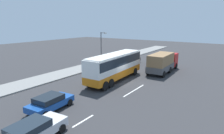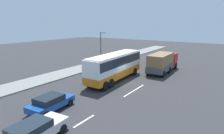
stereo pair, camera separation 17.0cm
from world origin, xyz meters
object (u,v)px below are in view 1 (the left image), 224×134
(coach_bus, at_px, (115,64))
(pedestrian_near_curb, at_px, (91,60))
(street_lamp, at_px, (102,46))
(car_silver_hatch, at_px, (33,131))
(cargo_truck, at_px, (163,62))
(pedestrian_at_crossing, at_px, (101,58))
(car_blue_saloon, at_px, (50,102))
(car_black_sedan, at_px, (131,59))

(coach_bus, distance_m, pedestrian_near_curb, 9.47)
(street_lamp, bearing_deg, car_silver_hatch, -153.99)
(cargo_truck, relative_size, pedestrian_at_crossing, 4.67)
(coach_bus, height_order, pedestrian_at_crossing, coach_bus)
(coach_bus, xyz_separation_m, car_silver_hatch, (-14.60, -3.28, -1.45))
(car_silver_hatch, height_order, street_lamp, street_lamp)
(coach_bus, bearing_deg, cargo_truck, -27.16)
(car_blue_saloon, relative_size, pedestrian_at_crossing, 2.50)
(car_silver_hatch, bearing_deg, car_black_sedan, 9.92)
(car_blue_saloon, distance_m, pedestrian_near_curb, 17.72)
(cargo_truck, relative_size, car_black_sedan, 1.78)
(pedestrian_at_crossing, bearing_deg, car_black_sedan, 59.98)
(car_silver_hatch, relative_size, pedestrian_near_curb, 2.79)
(pedestrian_near_curb, xyz_separation_m, pedestrian_at_crossing, (2.61, -0.19, 0.05))
(street_lamp, bearing_deg, coach_bus, -131.00)
(cargo_truck, relative_size, car_silver_hatch, 1.76)
(cargo_truck, distance_m, pedestrian_at_crossing, 11.73)
(car_silver_hatch, bearing_deg, coach_bus, 7.45)
(car_silver_hatch, height_order, car_black_sedan, car_black_sedan)
(coach_bus, distance_m, street_lamp, 8.94)
(pedestrian_near_curb, bearing_deg, coach_bus, -125.15)
(car_black_sedan, relative_size, car_blue_saloon, 1.05)
(coach_bus, xyz_separation_m, car_black_sedan, (10.75, 3.57, -1.41))
(car_blue_saloon, bearing_deg, car_silver_hatch, -145.93)
(car_silver_hatch, distance_m, street_lamp, 22.87)
(car_silver_hatch, relative_size, street_lamp, 0.79)
(coach_bus, bearing_deg, pedestrian_at_crossing, 45.24)
(pedestrian_near_curb, bearing_deg, cargo_truck, -79.51)
(coach_bus, relative_size, car_blue_saloon, 2.45)
(car_silver_hatch, bearing_deg, car_blue_saloon, 33.71)
(cargo_truck, relative_size, street_lamp, 1.39)
(cargo_truck, xyz_separation_m, car_silver_hatch, (-22.64, 0.45, -0.87))
(car_silver_hatch, xyz_separation_m, car_black_sedan, (25.36, 6.85, 0.04))
(cargo_truck, xyz_separation_m, car_black_sedan, (2.72, 7.31, -0.83))
(car_blue_saloon, height_order, pedestrian_near_curb, pedestrian_near_curb)
(pedestrian_at_crossing, height_order, street_lamp, street_lamp)
(cargo_truck, distance_m, pedestrian_near_curb, 12.36)
(car_blue_saloon, height_order, pedestrian_at_crossing, pedestrian_at_crossing)
(car_black_sedan, bearing_deg, pedestrian_at_crossing, 129.49)
(car_blue_saloon, xyz_separation_m, pedestrian_at_crossing, (18.19, 8.25, 0.43))
(car_silver_hatch, height_order, car_blue_saloon, car_silver_hatch)
(car_black_sedan, bearing_deg, coach_bus, -160.32)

